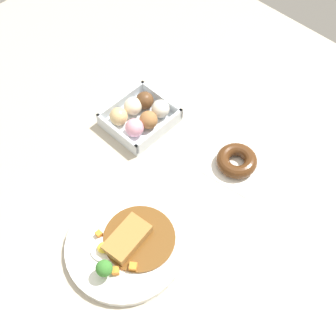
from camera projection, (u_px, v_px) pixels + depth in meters
The scene contains 4 objects.
ground_plane at pixel (122, 177), 1.15m from camera, with size 1.60×1.60×0.00m, color #B2A893.
curry_plate at pixel (125, 246), 1.04m from camera, with size 0.27×0.27×0.07m.
donut_box at pixel (140, 116), 1.23m from camera, with size 0.17×0.15×0.06m.
chocolate_ring_donut at pixel (237, 161), 1.16m from camera, with size 0.16×0.16×0.04m.
Camera 1 is at (-0.36, -0.51, 0.97)m, focal length 49.03 mm.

